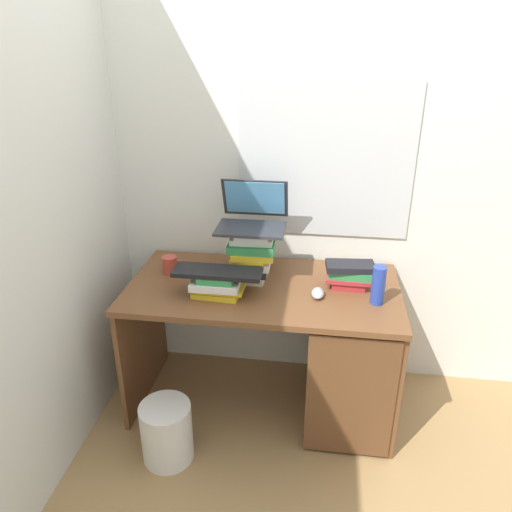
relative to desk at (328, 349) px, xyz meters
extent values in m
plane|color=#9E7A4C|center=(-0.34, 0.03, -0.40)|extent=(6.00, 6.00, 0.00)
cube|color=silver|center=(-0.34, 0.42, 0.90)|extent=(6.00, 0.05, 2.60)
cube|color=silver|center=(-0.07, 0.39, 0.88)|extent=(0.90, 0.01, 0.80)
cube|color=silver|center=(-1.22, 0.03, 0.90)|extent=(0.05, 6.00, 2.60)
cube|color=brown|center=(-0.34, 0.03, 0.31)|extent=(1.35, 0.71, 0.03)
cube|color=brown|center=(-1.00, 0.03, -0.05)|extent=(0.02, 0.65, 0.70)
cube|color=brown|center=(0.32, 0.03, -0.05)|extent=(0.02, 0.65, 0.70)
cube|color=brown|center=(0.11, -0.01, -0.05)|extent=(0.41, 0.60, 0.66)
cube|color=beige|center=(-0.42, 0.10, 0.35)|extent=(0.18, 0.17, 0.04)
cube|color=black|center=(-0.42, 0.11, 0.38)|extent=(0.19, 0.19, 0.03)
cube|color=white|center=(-0.41, 0.10, 0.41)|extent=(0.20, 0.15, 0.04)
cube|color=yellow|center=(-0.42, 0.09, 0.44)|extent=(0.18, 0.17, 0.02)
cube|color=yellow|center=(-0.40, 0.10, 0.47)|extent=(0.22, 0.18, 0.03)
cube|color=#338C4C|center=(-0.41, 0.10, 0.51)|extent=(0.23, 0.16, 0.04)
cube|color=white|center=(-0.41, 0.11, 0.54)|extent=(0.21, 0.14, 0.03)
cube|color=white|center=(-0.41, 0.11, 0.57)|extent=(0.18, 0.16, 0.04)
cube|color=yellow|center=(-0.55, -0.10, 0.34)|extent=(0.23, 0.14, 0.03)
cube|color=yellow|center=(-0.53, -0.08, 0.37)|extent=(0.23, 0.15, 0.02)
cube|color=white|center=(-0.55, -0.08, 0.39)|extent=(0.23, 0.18, 0.03)
cube|color=#338C4C|center=(-0.55, -0.10, 0.42)|extent=(0.17, 0.13, 0.03)
cube|color=#B22D33|center=(0.08, 0.09, 0.35)|extent=(0.16, 0.13, 0.04)
cube|color=#B22D33|center=(0.08, 0.08, 0.38)|extent=(0.22, 0.15, 0.02)
cube|color=#338C4C|center=(0.09, 0.09, 0.41)|extent=(0.23, 0.14, 0.04)
cube|color=black|center=(0.08, 0.08, 0.44)|extent=(0.24, 0.14, 0.03)
cube|color=#2D2D33|center=(-0.41, 0.11, 0.60)|extent=(0.34, 0.23, 0.01)
cube|color=#2D2D33|center=(-0.41, 0.26, 0.71)|extent=(0.34, 0.09, 0.21)
cube|color=#59A5E5|center=(-0.41, 0.25, 0.71)|extent=(0.30, 0.08, 0.18)
cube|color=black|center=(-0.54, -0.09, 0.45)|extent=(0.42, 0.14, 0.02)
ellipsoid|color=#A5A8AD|center=(-0.07, -0.04, 0.35)|extent=(0.06, 0.10, 0.04)
cylinder|color=#B23F33|center=(-0.85, 0.11, 0.37)|extent=(0.08, 0.08, 0.09)
torus|color=#B23F33|center=(-0.79, 0.11, 0.38)|extent=(0.05, 0.01, 0.05)
cylinder|color=#263FA5|center=(0.21, -0.07, 0.42)|extent=(0.06, 0.06, 0.19)
cylinder|color=silver|center=(-0.74, -0.43, -0.25)|extent=(0.24, 0.24, 0.30)
camera|label=1|loc=(-0.07, -2.13, 1.47)|focal=34.41mm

